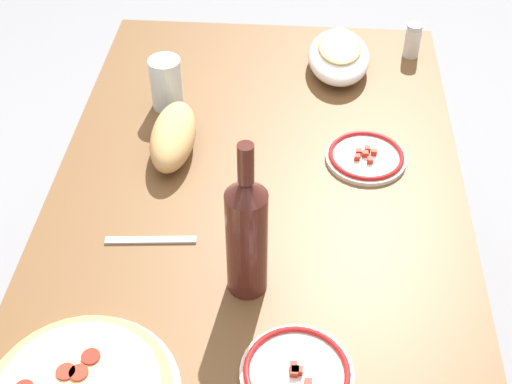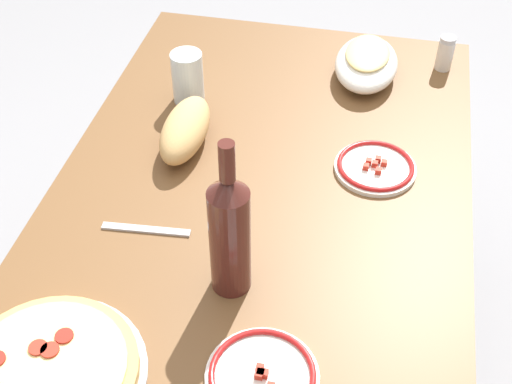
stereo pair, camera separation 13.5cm
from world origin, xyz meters
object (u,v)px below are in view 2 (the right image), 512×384
baked_pasta_dish (367,62)px  water_glass (188,77)px  spice_shaker (445,53)px  wine_bottle (228,232)px  side_plate_far (262,375)px  bread_loaf (185,130)px  dining_table (256,243)px  pepperoni_pizza (48,372)px  side_plate_near (375,167)px

baked_pasta_dish → water_glass: 0.43m
baked_pasta_dish → spice_shaker: 0.20m
spice_shaker → baked_pasta_dish: bearing=-67.9°
wine_bottle → side_plate_far: size_ratio=1.76×
wine_bottle → water_glass: size_ratio=2.59×
baked_pasta_dish → bread_loaf: bearing=-45.4°
water_glass → side_plate_far: water_glass is taller
baked_pasta_dish → bread_loaf: 0.49m
baked_pasta_dish → spice_shaker: bearing=112.1°
dining_table → wine_bottle: wine_bottle is taller
dining_table → spice_shaker: spice_shaker is taller
dining_table → baked_pasta_dish: bearing=161.3°
pepperoni_pizza → baked_pasta_dish: size_ratio=1.28×
water_glass → side_plate_far: size_ratio=0.68×
pepperoni_pizza → water_glass: bearing=179.4°
side_plate_near → baked_pasta_dish: bearing=-171.1°
wine_bottle → water_glass: bearing=-156.7°
dining_table → bread_loaf: 0.28m
side_plate_far → bread_loaf: size_ratio=0.82×
pepperoni_pizza → side_plate_far: size_ratio=1.72×
baked_pasta_dish → side_plate_near: baked_pasta_dish is taller
baked_pasta_dish → side_plate_far: size_ratio=1.34×
dining_table → water_glass: size_ratio=11.40×
water_glass → side_plate_near: size_ratio=0.72×
dining_table → water_glass: (-0.31, -0.23, 0.18)m
bread_loaf → pepperoni_pizza: bearing=-4.7°
spice_shaker → dining_table: bearing=-31.7°
side_plate_near → spice_shaker: spice_shaker is taller
water_glass → side_plate_near: bearing=70.1°
baked_pasta_dish → wine_bottle: 0.73m
dining_table → baked_pasta_dish: baked_pasta_dish is taller
pepperoni_pizza → wine_bottle: 0.35m
side_plate_far → wine_bottle: bearing=-151.6°
dining_table → pepperoni_pizza: 0.52m
dining_table → side_plate_near: side_plate_near is taller
side_plate_near → wine_bottle: bearing=-32.3°
side_plate_far → spice_shaker: (-0.95, 0.26, 0.03)m
side_plate_far → spice_shaker: 0.99m
pepperoni_pizza → bread_loaf: 0.60m
baked_pasta_dish → spice_shaker: size_ratio=2.76×
dining_table → pepperoni_pizza: pepperoni_pizza is taller
side_plate_near → spice_shaker: bearing=162.8°
dining_table → wine_bottle: (0.21, -0.00, 0.25)m
water_glass → bread_loaf: size_ratio=0.56×
wine_bottle → water_glass: wine_bottle is taller
side_plate_near → bread_loaf: 0.41m
baked_pasta_dish → water_glass: bearing=-65.0°
water_glass → bread_loaf: (0.16, 0.04, -0.02)m
side_plate_far → bread_loaf: bearing=-152.4°
dining_table → water_glass: 0.42m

